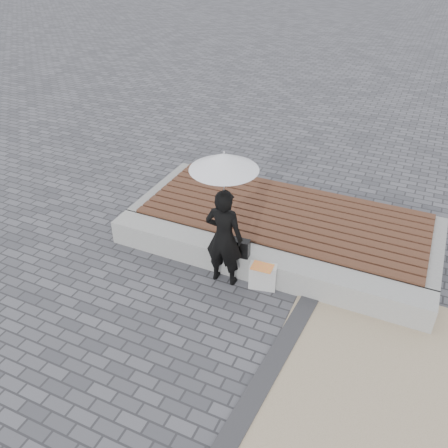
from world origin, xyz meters
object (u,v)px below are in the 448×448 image
at_px(seating_ledge, 259,264).
at_px(parasol, 224,162).
at_px(woman, 224,238).
at_px(handbag, 237,247).
at_px(canvas_tote, 263,276).

relative_size(seating_ledge, parasol, 4.28).
xyz_separation_m(woman, handbag, (0.13, 0.16, -0.23)).
relative_size(parasol, canvas_tote, 2.83).
bearing_deg(canvas_tote, woman, 175.41).
distance_m(seating_ledge, parasol, 1.84).
bearing_deg(seating_ledge, woman, -142.46).
bearing_deg(seating_ledge, handbag, -150.68).
distance_m(handbag, canvas_tote, 0.57).
bearing_deg(canvas_tote, seating_ledge, 111.48).
distance_m(seating_ledge, woman, 0.78).
bearing_deg(handbag, canvas_tote, -14.40).
distance_m(woman, handbag, 0.31).
xyz_separation_m(seating_ledge, canvas_tote, (0.16, -0.25, 0.01)).
xyz_separation_m(woman, parasol, (-0.00, 0.00, 1.19)).
height_order(woman, handbag, woman).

